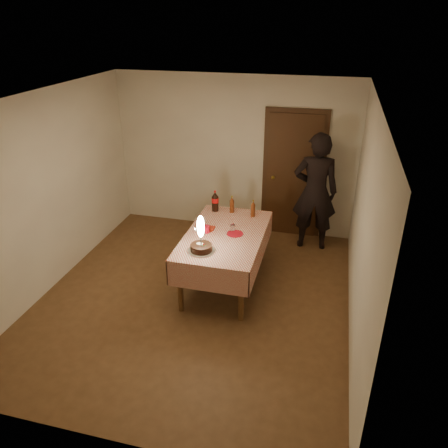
{
  "coord_description": "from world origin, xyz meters",
  "views": [
    {
      "loc": [
        1.57,
        -4.57,
        3.46
      ],
      "look_at": [
        0.3,
        0.39,
        0.95
      ],
      "focal_mm": 35.0,
      "sensor_mm": 36.0,
      "label": 1
    }
  ],
  "objects": [
    {
      "name": "dining_table",
      "position": [
        0.3,
        0.44,
        0.68
      ],
      "size": [
        1.02,
        1.72,
        0.78
      ],
      "color": "brown",
      "rests_on": "ground"
    },
    {
      "name": "room_shell",
      "position": [
        0.03,
        0.08,
        1.65
      ],
      "size": [
        4.04,
        4.54,
        2.62
      ],
      "color": "silver",
      "rests_on": "ground"
    },
    {
      "name": "cola_bottle",
      "position": [
        -0.02,
        1.13,
        0.94
      ],
      "size": [
        0.1,
        0.1,
        0.32
      ],
      "color": "black",
      "rests_on": "dining_table"
    },
    {
      "name": "birthday_cake",
      "position": [
        0.13,
        -0.08,
        0.91
      ],
      "size": [
        0.33,
        0.33,
        0.48
      ],
      "color": "white",
      "rests_on": "dining_table"
    },
    {
      "name": "amber_bottle_left",
      "position": [
        0.23,
        1.14,
        0.9
      ],
      "size": [
        0.06,
        0.06,
        0.25
      ],
      "color": "#5C280F",
      "rests_on": "dining_table"
    },
    {
      "name": "red_plate",
      "position": [
        0.44,
        0.47,
        0.79
      ],
      "size": [
        0.22,
        0.22,
        0.01
      ],
      "primitive_type": "cylinder",
      "color": "#A50B1A",
      "rests_on": "dining_table"
    },
    {
      "name": "photographer",
      "position": [
        1.39,
        1.85,
        0.94
      ],
      "size": [
        0.72,
        0.5,
        1.88
      ],
      "color": "black",
      "rests_on": "ground"
    },
    {
      "name": "napkin_stack",
      "position": [
        0.06,
        0.52,
        0.79
      ],
      "size": [
        0.15,
        0.15,
        0.02
      ],
      "primitive_type": "cube",
      "color": "#A62412",
      "rests_on": "dining_table"
    },
    {
      "name": "red_cup",
      "position": [
        0.06,
        0.41,
        0.83
      ],
      "size": [
        0.08,
        0.08,
        0.1
      ],
      "primitive_type": "cylinder",
      "color": "red",
      "rests_on": "dining_table"
    },
    {
      "name": "amber_bottle_right",
      "position": [
        0.56,
        1.07,
        0.9
      ],
      "size": [
        0.06,
        0.06,
        0.25
      ],
      "color": "#5C280F",
      "rests_on": "dining_table"
    },
    {
      "name": "ground",
      "position": [
        0.0,
        0.0,
        0.0
      ],
      "size": [
        4.0,
        4.5,
        0.01
      ],
      "primitive_type": "cube",
      "color": "brown",
      "rests_on": "ground"
    },
    {
      "name": "clear_cup",
      "position": [
        0.38,
        0.55,
        0.83
      ],
      "size": [
        0.07,
        0.07,
        0.09
      ],
      "primitive_type": "cylinder",
      "color": "white",
      "rests_on": "dining_table"
    }
  ]
}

